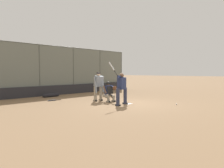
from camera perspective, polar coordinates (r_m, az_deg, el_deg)
The scene contains 13 objects.
ground_plane at distance 11.98m, azimuth 4.01°, elevation -5.17°, with size 160.00×160.00×0.00m, color #846647.
home_plate_marker at distance 11.98m, azimuth 4.01°, elevation -5.14°, with size 0.43×0.43×0.01m, color white.
backstop_fence at distance 17.08m, azimuth -14.03°, elevation 3.77°, with size 14.77×0.08×3.71m.
padding_wall at distance 17.05m, azimuth -13.78°, elevation -1.54°, with size 14.40×0.18×0.73m, color #28282D.
bleachers_beyond at distance 18.28m, azimuth -24.47°, elevation -1.04°, with size 10.29×2.50×1.48m.
batter_at_plate at distance 11.44m, azimuth 2.49°, elevation -0.95°, with size 1.13×0.58×2.25m.
catcher_behind_plate at distance 12.67m, azimuth -0.74°, elevation -1.92°, with size 0.63×0.75×1.18m.
umpire_home at distance 13.04m, azimuth -3.55°, elevation -0.41°, with size 0.69×0.48×1.72m.
spare_bat_near_backstop at distance 13.61m, azimuth -15.20°, elevation -4.13°, with size 0.85×0.17×0.07m.
spare_bat_by_padding at distance 18.61m, azimuth -3.47°, elevation -2.08°, with size 0.60×0.62×0.07m.
fielding_glove_on_dirt at distance 18.75m, azimuth -0.57°, elevation -1.95°, with size 0.34×0.26×0.12m.
baseball_loose at distance 12.03m, azimuth 16.49°, elevation -5.09°, with size 0.07×0.07×0.07m, color white.
equipment_bag_dugout_side at distance 15.68m, azimuth -15.69°, elevation -2.86°, with size 1.29×0.24×0.24m.
Camera 1 is at (9.13, 7.57, 1.74)m, focal length 35.00 mm.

